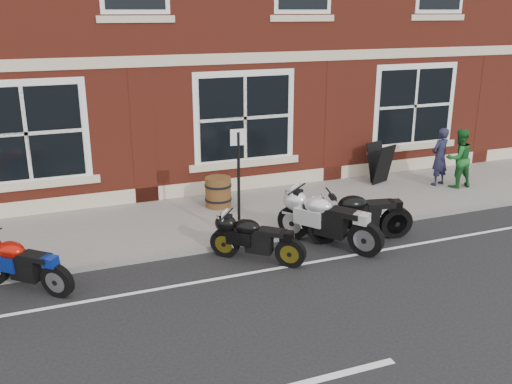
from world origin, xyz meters
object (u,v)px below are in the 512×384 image
moto_sport_black (256,237)px  moto_sport_silver (327,218)px  moto_naked_black (358,214)px  pedestrian_right (459,158)px  a_board_sign (380,163)px  pedestrian_left (440,157)px  moto_sport_red (23,262)px  barrel_planter (218,192)px  parking_sign (239,177)px

moto_sport_black → moto_sport_silver: size_ratio=0.74×
moto_naked_black → moto_sport_black: bearing=104.7°
pedestrian_right → a_board_sign: 1.97m
pedestrian_left → moto_sport_red: bearing=-2.4°
moto_naked_black → barrel_planter: bearing=47.5°
moto_naked_black → pedestrian_right: (4.13, 1.94, 0.31)m
moto_sport_red → a_board_sign: (8.81, 2.82, 0.15)m
pedestrian_right → parking_sign: 6.56m
moto_sport_red → barrel_planter: moto_sport_red is taller
moto_sport_silver → barrel_planter: (-1.37, 2.75, -0.12)m
moto_sport_red → barrel_planter: 4.93m
moto_naked_black → pedestrian_left: bearing=-48.9°
pedestrian_left → a_board_sign: (-1.30, 0.76, -0.23)m
parking_sign → moto_sport_black: bearing=-85.8°
moto_naked_black → parking_sign: parking_sign is taller
moto_sport_red → a_board_sign: size_ratio=1.43×
moto_sport_red → pedestrian_right: size_ratio=0.99×
pedestrian_left → moto_sport_silver: bearing=12.9°
moto_sport_black → barrel_planter: 2.92m
moto_sport_black → pedestrian_left: bearing=-25.7°
moto_sport_silver → moto_sport_red: bearing=144.1°
pedestrian_right → a_board_sign: (-1.63, 1.08, -0.23)m
pedestrian_left → barrel_planter: bearing=-18.5°
moto_sport_silver → barrel_planter: size_ratio=2.85×
moto_naked_black → a_board_sign: 3.92m
pedestrian_left → a_board_sign: size_ratio=1.44×
parking_sign → moto_sport_silver: bearing=-20.9°
moto_naked_black → barrel_planter: moto_naked_black is taller
pedestrian_right → moto_sport_red: bearing=12.3°
moto_sport_black → barrel_planter: moto_sport_black is taller
moto_naked_black → barrel_planter: 3.43m
moto_sport_silver → pedestrian_left: bearing=-6.7°
pedestrian_right → parking_sign: parking_sign is taller
moto_sport_silver → moto_naked_black: moto_sport_silver is taller
parking_sign → a_board_sign: bearing=30.0°
moto_sport_black → a_board_sign: (4.79, 3.20, 0.16)m
moto_sport_silver → moto_naked_black: bearing=-31.9°
pedestrian_right → moto_sport_black: bearing=21.2°
moto_sport_black → parking_sign: parking_sign is taller
pedestrian_left → pedestrian_right: bearing=122.3°
moto_sport_red → moto_sport_silver: 5.60m
moto_sport_black → barrel_planter: size_ratio=2.10×
pedestrian_left → barrel_planter: size_ratio=2.17×
pedestrian_left → a_board_sign: pedestrian_left is taller
moto_sport_red → pedestrian_left: bearing=-35.5°
a_board_sign → barrel_planter: a_board_sign is taller
parking_sign → pedestrian_left: bearing=18.5°
pedestrian_right → a_board_sign: pedestrian_right is taller
moto_sport_silver → a_board_sign: (3.21, 3.05, 0.05)m
moto_sport_red → barrel_planter: size_ratio=2.15×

